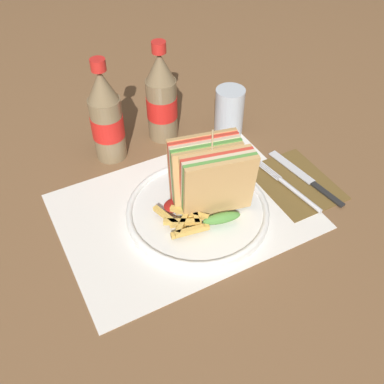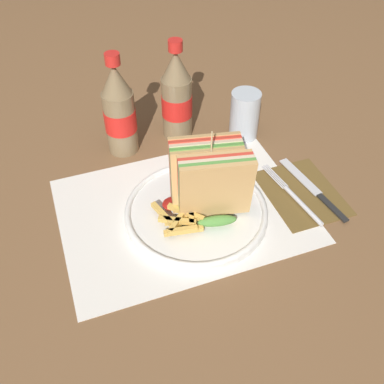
% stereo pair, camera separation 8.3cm
% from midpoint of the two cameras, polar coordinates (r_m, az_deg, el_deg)
% --- Properties ---
extents(ground_plane, '(4.00, 4.00, 0.00)m').
position_cam_midpoint_polar(ground_plane, '(0.84, -3.70, -3.64)').
color(ground_plane, brown).
extents(placemat, '(0.46, 0.34, 0.00)m').
position_cam_midpoint_polar(placemat, '(0.85, -3.83, -2.54)').
color(placemat, silver).
rests_on(placemat, ground_plane).
extents(plate_main, '(0.27, 0.27, 0.02)m').
position_cam_midpoint_polar(plate_main, '(0.84, -2.19, -2.43)').
color(plate_main, white).
rests_on(plate_main, ground_plane).
extents(club_sandwich, '(0.14, 0.13, 0.17)m').
position_cam_midpoint_polar(club_sandwich, '(0.80, -0.54, 1.58)').
color(club_sandwich, tan).
rests_on(club_sandwich, plate_main).
extents(fries_pile, '(0.08, 0.09, 0.02)m').
position_cam_midpoint_polar(fries_pile, '(0.80, -3.88, -3.90)').
color(fries_pile, gold).
rests_on(fries_pile, plate_main).
extents(ketchup_blob, '(0.04, 0.03, 0.01)m').
position_cam_midpoint_polar(ketchup_blob, '(0.83, -5.14, -1.83)').
color(ketchup_blob, maroon).
rests_on(ketchup_blob, plate_main).
extents(napkin, '(0.14, 0.18, 0.00)m').
position_cam_midpoint_polar(napkin, '(0.92, 10.50, 1.06)').
color(napkin, brown).
rests_on(napkin, ground_plane).
extents(fork, '(0.04, 0.19, 0.01)m').
position_cam_midpoint_polar(fork, '(0.90, 10.09, 0.24)').
color(fork, silver).
rests_on(fork, napkin).
extents(knife, '(0.04, 0.20, 0.00)m').
position_cam_midpoint_polar(knife, '(0.93, 11.83, 1.62)').
color(knife, black).
rests_on(knife, napkin).
extents(coke_bottle_near, '(0.07, 0.07, 0.23)m').
position_cam_midpoint_polar(coke_bottle_near, '(0.94, -13.35, 9.06)').
color(coke_bottle_near, '#7A6647').
rests_on(coke_bottle_near, ground_plane).
extents(coke_bottle_far, '(0.07, 0.07, 0.23)m').
position_cam_midpoint_polar(coke_bottle_far, '(0.98, -6.36, 11.61)').
color(coke_bottle_far, '#7A6647').
rests_on(coke_bottle_far, ground_plane).
extents(glass_near, '(0.06, 0.06, 0.11)m').
position_cam_midpoint_polar(glass_near, '(1.01, 2.39, 10.08)').
color(glass_near, silver).
rests_on(glass_near, ground_plane).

